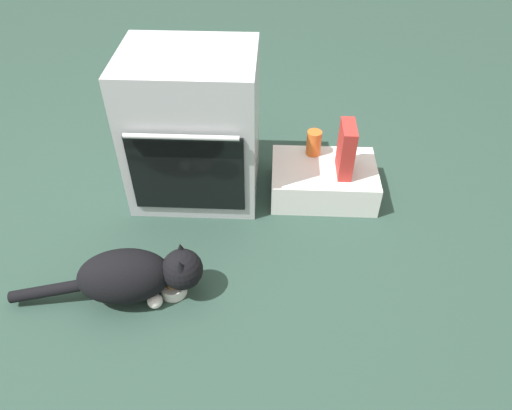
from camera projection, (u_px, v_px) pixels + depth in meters
name	position (u px, v px, depth m)	size (l,w,h in m)	color
ground	(185.00, 241.00, 2.39)	(8.00, 8.00, 0.00)	#284238
oven	(193.00, 127.00, 2.44)	(0.65, 0.57, 0.78)	#B7BABF
pantry_cabinet	(323.00, 180.00, 2.61)	(0.56, 0.39, 0.18)	white
food_bowl	(174.00, 288.00, 2.13)	(0.12, 0.12, 0.08)	white
cat	(135.00, 275.00, 2.05)	(0.84, 0.29, 0.26)	black
sauce_jar	(314.00, 143.00, 2.59)	(0.08, 0.08, 0.14)	#D16023
cereal_box	(346.00, 150.00, 2.43)	(0.07, 0.18, 0.28)	#B72D28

